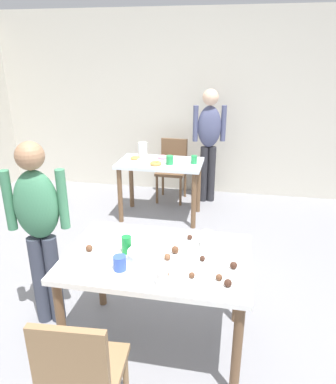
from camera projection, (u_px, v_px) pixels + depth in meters
ground_plane at (164, 334)px, 2.82m from camera, size 6.40×6.40×0.00m
wall_back at (208, 106)px, 5.28m from camera, size 6.40×0.10×2.60m
dining_table_near at (157, 267)px, 2.50m from camera, size 1.25×0.83×0.75m
dining_table_far at (160, 171)px, 4.59m from camera, size 1.04×0.62×0.75m
chair_near_table at (80, 373)px, 1.87m from camera, size 0.43×0.43×0.87m
chair_far_table at (173, 166)px, 5.24m from camera, size 0.42×0.42×0.87m
person_girl_near at (39, 221)px, 2.66m from camera, size 0.45×0.27×1.47m
person_adult_far at (209, 136)px, 4.99m from camera, size 0.45×0.26×1.58m
mixing_bowl at (143, 255)px, 2.39m from camera, size 0.21×0.21×0.07m
soda_can at (127, 245)px, 2.47m from camera, size 0.07×0.07×0.12m
fork_near at (161, 237)px, 2.70m from camera, size 0.17×0.02×0.01m
cup_near_0 at (162, 278)px, 2.13m from camera, size 0.07×0.07×0.10m
cup_near_1 at (207, 240)px, 2.54m from camera, size 0.08×0.08×0.12m
cup_near_2 at (120, 263)px, 2.28m from camera, size 0.08×0.08×0.10m
cake_ball_0 at (219, 277)px, 2.19m from camera, size 0.04×0.04×0.04m
cake_ball_1 at (234, 265)px, 2.30m from camera, size 0.05×0.05×0.05m
cake_ball_2 at (192, 275)px, 2.21m from camera, size 0.04×0.04×0.04m
cake_ball_3 at (165, 274)px, 2.22m from camera, size 0.04×0.04×0.04m
cake_ball_4 at (89, 248)px, 2.50m from camera, size 0.05×0.05×0.05m
cake_ball_5 at (202, 258)px, 2.39m from camera, size 0.04×0.04×0.04m
cake_ball_6 at (190, 237)px, 2.66m from camera, size 0.04×0.04×0.04m
cake_ball_7 at (228, 283)px, 2.13m from camera, size 0.05×0.05×0.05m
cake_ball_8 at (175, 250)px, 2.48m from camera, size 0.05×0.05×0.05m
cake_ball_9 at (167, 257)px, 2.40m from camera, size 0.04×0.04×0.04m
pitcher_far at (143, 150)px, 4.66m from camera, size 0.12×0.12×0.20m
cup_far_0 at (170, 160)px, 4.42m from camera, size 0.09×0.09×0.11m
cup_far_1 at (194, 160)px, 4.45m from camera, size 0.07×0.07×0.10m
donut_far_0 at (135, 158)px, 4.64m from camera, size 0.11×0.11×0.03m
donut_far_1 at (142, 161)px, 4.52m from camera, size 0.13×0.13×0.04m
donut_far_2 at (163, 157)px, 4.67m from camera, size 0.13×0.13×0.04m
donut_far_3 at (156, 163)px, 4.40m from camera, size 0.14×0.14×0.04m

